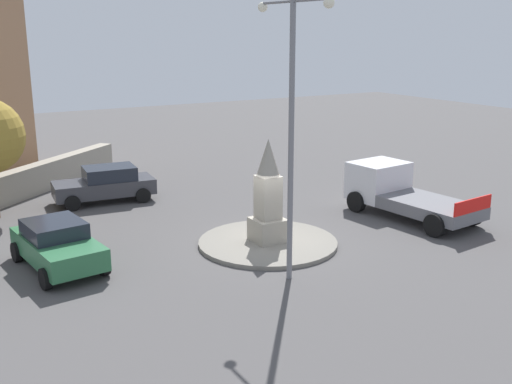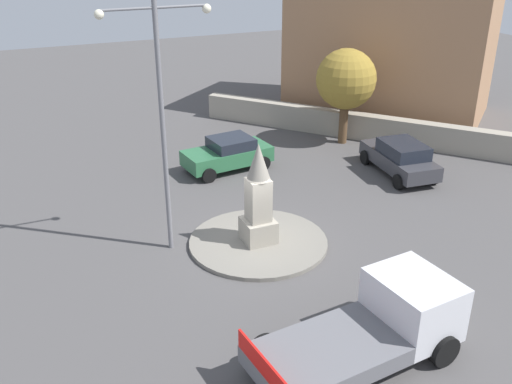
{
  "view_description": "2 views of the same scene",
  "coord_description": "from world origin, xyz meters",
  "px_view_note": "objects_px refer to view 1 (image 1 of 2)",
  "views": [
    {
      "loc": [
        16.79,
        -10.27,
        7.08
      ],
      "look_at": [
        0.24,
        -0.61,
        2.01
      ],
      "focal_mm": 42.56,
      "sensor_mm": 36.0,
      "label": 1
    },
    {
      "loc": [
        7.02,
        15.87,
        10.0
      ],
      "look_at": [
        -0.22,
        -0.7,
        1.63
      ],
      "focal_mm": 40.57,
      "sensor_mm": 36.0,
      "label": 2
    }
  ],
  "objects_px": {
    "streetlamp": "(292,110)",
    "car_green_parked_left": "(57,244)",
    "car_dark_grey_passing": "(106,184)",
    "monument": "(268,196)",
    "truck_white_far_side": "(399,192)"
  },
  "relations": [
    {
      "from": "monument",
      "to": "car_green_parked_left",
      "type": "xyz_separation_m",
      "value": [
        -1.48,
        -6.69,
        -0.96
      ]
    },
    {
      "from": "streetlamp",
      "to": "car_green_parked_left",
      "type": "relative_size",
      "value": 2.05
    },
    {
      "from": "car_dark_grey_passing",
      "to": "car_green_parked_left",
      "type": "bearing_deg",
      "value": -27.83
    },
    {
      "from": "monument",
      "to": "truck_white_far_side",
      "type": "relative_size",
      "value": 0.64
    },
    {
      "from": "car_dark_grey_passing",
      "to": "car_green_parked_left",
      "type": "xyz_separation_m",
      "value": [
        6.69,
        -3.53,
        -0.03
      ]
    },
    {
      "from": "streetlamp",
      "to": "truck_white_far_side",
      "type": "distance_m",
      "value": 9.02
    },
    {
      "from": "monument",
      "to": "car_dark_grey_passing",
      "type": "height_order",
      "value": "monument"
    },
    {
      "from": "car_dark_grey_passing",
      "to": "car_green_parked_left",
      "type": "relative_size",
      "value": 1.06
    },
    {
      "from": "car_dark_grey_passing",
      "to": "truck_white_far_side",
      "type": "relative_size",
      "value": 0.77
    },
    {
      "from": "monument",
      "to": "truck_white_far_side",
      "type": "height_order",
      "value": "monument"
    },
    {
      "from": "streetlamp",
      "to": "car_green_parked_left",
      "type": "distance_m",
      "value": 8.3
    },
    {
      "from": "streetlamp",
      "to": "truck_white_far_side",
      "type": "height_order",
      "value": "streetlamp"
    },
    {
      "from": "monument",
      "to": "car_dark_grey_passing",
      "type": "distance_m",
      "value": 8.8
    },
    {
      "from": "streetlamp",
      "to": "monument",
      "type": "bearing_deg",
      "value": 160.84
    },
    {
      "from": "monument",
      "to": "streetlamp",
      "type": "height_order",
      "value": "streetlamp"
    }
  ]
}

